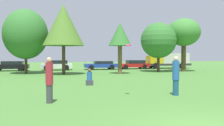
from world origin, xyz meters
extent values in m
cylinder|color=#3F3F47|center=(-4.07, 4.57, 0.37)|extent=(0.26, 0.26, 0.74)
cylinder|color=#A52633|center=(-4.07, 4.57, 1.19)|extent=(0.30, 0.30, 0.91)
sphere|color=tan|center=(-4.07, 4.57, 1.74)|extent=(0.22, 0.22, 0.22)
cylinder|color=navy|center=(1.79, 5.02, 0.37)|extent=(0.28, 0.28, 0.75)
cylinder|color=#2659A5|center=(1.79, 5.02, 1.21)|extent=(0.33, 0.33, 0.92)
sphere|color=beige|center=(1.79, 5.02, 1.76)|extent=(0.22, 0.22, 0.22)
cylinder|color=#F21E72|center=(-0.56, 5.13, 2.40)|extent=(0.24, 0.23, 0.13)
cube|color=#3F3F47|center=(-1.72, 9.72, 0.16)|extent=(0.44, 0.37, 0.32)
cylinder|color=#2659A5|center=(-1.72, 9.72, 0.59)|extent=(0.33, 0.33, 0.53)
sphere|color=brown|center=(-1.72, 9.72, 0.96)|extent=(0.23, 0.23, 0.23)
cylinder|color=#473323|center=(-6.84, 20.47, 1.42)|extent=(0.29, 0.29, 2.85)
ellipsoid|color=#33702D|center=(-6.84, 20.47, 4.09)|extent=(4.52, 4.52, 5.16)
cylinder|color=#473323|center=(-3.06, 18.59, 1.44)|extent=(0.33, 0.33, 2.87)
cone|color=#4C7528|center=(-3.06, 18.59, 4.91)|extent=(4.08, 4.08, 4.08)
cylinder|color=brown|center=(2.60, 18.01, 1.45)|extent=(0.43, 0.43, 2.90)
cone|color=#33702D|center=(2.60, 18.01, 4.08)|extent=(2.36, 2.36, 2.36)
cylinder|color=#473323|center=(7.64, 19.67, 1.25)|extent=(0.31, 0.31, 2.49)
sphere|color=#33702D|center=(7.64, 19.67, 3.62)|extent=(4.08, 4.08, 4.08)
cylinder|color=brown|center=(10.87, 19.69, 1.78)|extent=(0.54, 0.54, 3.57)
ellipsoid|color=#3D7F33|center=(10.87, 19.69, 4.62)|extent=(3.81, 3.81, 3.24)
cube|color=black|center=(-9.29, 25.36, 0.54)|extent=(4.41, 1.74, 0.53)
cube|color=black|center=(-8.96, 25.36, 1.00)|extent=(2.43, 1.51, 0.39)
cylinder|color=black|center=(-10.63, 26.22, 0.32)|extent=(0.65, 0.18, 0.65)
cylinder|color=black|center=(-7.95, 24.50, 0.32)|extent=(0.65, 0.18, 0.65)
cylinder|color=black|center=(-7.92, 26.17, 0.32)|extent=(0.65, 0.18, 0.65)
cube|color=silver|center=(-3.73, 25.57, 0.56)|extent=(3.86, 1.94, 0.52)
cube|color=black|center=(-3.44, 25.56, 1.04)|extent=(2.14, 1.69, 0.44)
cylinder|color=black|center=(-4.93, 24.65, 0.35)|extent=(0.71, 0.19, 0.70)
cylinder|color=black|center=(-4.90, 26.53, 0.35)|extent=(0.71, 0.19, 0.70)
cylinder|color=black|center=(-2.56, 24.61, 0.35)|extent=(0.71, 0.19, 0.70)
cylinder|color=black|center=(-2.53, 26.48, 0.35)|extent=(0.71, 0.19, 0.70)
cube|color=#1E389E|center=(2.01, 25.55, 0.52)|extent=(4.42, 1.87, 0.50)
cube|color=black|center=(2.34, 25.54, 0.95)|extent=(2.44, 1.62, 0.36)
cylinder|color=black|center=(0.63, 24.67, 0.33)|extent=(0.65, 0.17, 0.65)
cylinder|color=black|center=(0.66, 26.47, 0.33)|extent=(0.65, 0.17, 0.65)
cylinder|color=black|center=(3.35, 24.63, 0.33)|extent=(0.65, 0.17, 0.65)
cylinder|color=black|center=(3.38, 26.42, 0.33)|extent=(0.65, 0.17, 0.65)
cube|color=red|center=(6.67, 25.79, 0.51)|extent=(4.37, 1.96, 0.47)
cube|color=black|center=(7.00, 25.79, 0.98)|extent=(2.41, 1.70, 0.47)
cylinder|color=black|center=(5.31, 24.88, 0.32)|extent=(0.64, 0.19, 0.64)
cylinder|color=black|center=(5.35, 26.76, 0.32)|extent=(0.64, 0.19, 0.64)
cylinder|color=black|center=(8.00, 24.83, 0.32)|extent=(0.64, 0.19, 0.64)
cylinder|color=black|center=(8.03, 26.71, 0.32)|extent=(0.64, 0.19, 0.64)
cube|color=#2D2D33|center=(12.08, 26.09, 0.57)|extent=(6.55, 2.10, 0.30)
cube|color=gold|center=(10.06, 26.12, 1.28)|extent=(2.12, 1.93, 1.13)
cube|color=beige|center=(12.99, 26.07, 1.46)|extent=(4.07, 2.06, 1.48)
cylinder|color=black|center=(9.78, 25.13, 0.42)|extent=(0.84, 0.29, 0.83)
cylinder|color=black|center=(9.82, 27.12, 0.42)|extent=(0.84, 0.29, 0.83)
cylinder|color=black|center=(13.86, 25.06, 0.42)|extent=(0.84, 0.29, 0.83)
cylinder|color=black|center=(13.89, 27.05, 0.42)|extent=(0.84, 0.29, 0.83)
camera|label=1|loc=(-3.80, -5.12, 1.94)|focal=37.43mm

